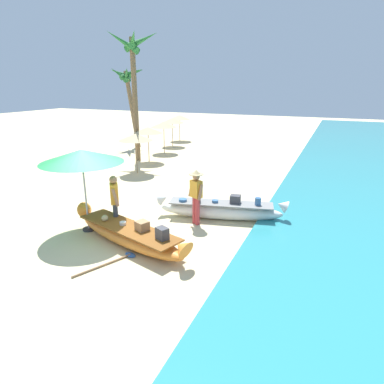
{
  "coord_description": "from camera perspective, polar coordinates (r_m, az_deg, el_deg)",
  "views": [
    {
      "loc": [
        5.64,
        -7.16,
        4.16
      ],
      "look_at": [
        1.6,
        2.18,
        0.9
      ],
      "focal_mm": 31.77,
      "sensor_mm": 36.0,
      "label": 1
    }
  ],
  "objects": [
    {
      "name": "boat_white_midground",
      "position": [
        10.91,
        4.84,
        -2.97
      ],
      "size": [
        4.17,
        1.51,
        0.81
      ],
      "color": "white",
      "rests_on": "ground"
    },
    {
      "name": "paddle",
      "position": [
        8.65,
        -13.11,
        -11.27
      ],
      "size": [
        0.86,
        1.59,
        0.05
      ],
      "color": "#8E6B47",
      "rests_on": "ground"
    },
    {
      "name": "ground_plane",
      "position": [
        10.02,
        -13.58,
        -7.3
      ],
      "size": [
        80.0,
        80.0,
        0.0
      ],
      "primitive_type": "plane",
      "color": "beige"
    },
    {
      "name": "patio_umbrella_large",
      "position": [
        9.96,
        -18.04,
        5.69
      ],
      "size": [
        2.32,
        2.32,
        2.42
      ],
      "color": "#B7B7BC",
      "rests_on": "ground"
    },
    {
      "name": "parasol_row_0",
      "position": [
        16.4,
        -9.45,
        9.06
      ],
      "size": [
        1.6,
        1.6,
        1.91
      ],
      "color": "#8E6B47",
      "rests_on": "ground"
    },
    {
      "name": "parasol_row_2",
      "position": [
        21.31,
        -4.77,
        11.2
      ],
      "size": [
        1.6,
        1.6,
        1.91
      ],
      "color": "#8E6B47",
      "rests_on": "ground"
    },
    {
      "name": "palm_tree_tall_inland",
      "position": [
        23.81,
        -10.72,
        17.64
      ],
      "size": [
        2.59,
        2.69,
        5.27
      ],
      "color": "brown",
      "rests_on": "ground"
    },
    {
      "name": "person_tourist_customer",
      "position": [
        9.96,
        -12.84,
        -1.44
      ],
      "size": [
        0.49,
        0.56,
        1.69
      ],
      "color": "#333842",
      "rests_on": "ground"
    },
    {
      "name": "palm_tree_leaning_seaward",
      "position": [
        19.21,
        -9.92,
        21.25
      ],
      "size": [
        2.85,
        2.53,
        6.76
      ],
      "color": "brown",
      "rests_on": "ground"
    },
    {
      "name": "parasol_row_3",
      "position": [
        23.68,
        -3.34,
        11.88
      ],
      "size": [
        1.6,
        1.6,
        1.91
      ],
      "color": "#8E6B47",
      "rests_on": "ground"
    },
    {
      "name": "person_vendor_hatted",
      "position": [
        10.25,
        0.69,
        -0.19
      ],
      "size": [
        0.57,
        0.45,
        1.72
      ],
      "color": "#B2383D",
      "rests_on": "ground"
    },
    {
      "name": "parasol_row_4",
      "position": [
        26.01,
        -2.1,
        12.42
      ],
      "size": [
        1.6,
        1.6,
        1.91
      ],
      "color": "#8E6B47",
      "rests_on": "ground"
    },
    {
      "name": "boat_orange_foreground",
      "position": [
        9.35,
        -10.54,
        -7.02
      ],
      "size": [
        4.24,
        1.92,
        0.81
      ],
      "color": "orange",
      "rests_on": "ground"
    },
    {
      "name": "parasol_row_1",
      "position": [
        18.83,
        -7.4,
        10.25
      ],
      "size": [
        1.6,
        1.6,
        1.91
      ],
      "color": "#8E6B47",
      "rests_on": "ground"
    }
  ]
}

